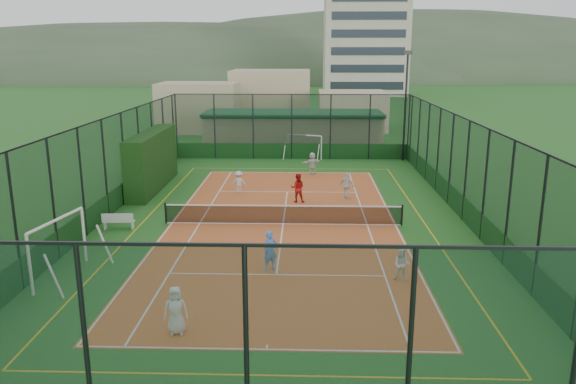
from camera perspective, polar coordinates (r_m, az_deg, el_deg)
name	(u,v)px	position (r m, az deg, el deg)	size (l,w,h in m)	color
ground	(283,224)	(27.59, -0.50, -3.28)	(300.00, 300.00, 0.00)	#266221
court_slab	(283,224)	(27.59, -0.50, -3.27)	(11.17, 23.97, 0.01)	#C9662C
tennis_net	(283,214)	(27.43, -0.50, -2.23)	(11.67, 0.12, 1.06)	black
perimeter_fence	(283,174)	(26.94, -0.51, 1.79)	(18.12, 34.12, 5.00)	black
floodlight_ne	(405,107)	(43.74, 11.83, 8.48)	(0.60, 0.26, 8.25)	black
clubhouse	(293,130)	(48.76, 0.52, 6.33)	(15.20, 7.20, 3.15)	tan
apartment_tower	(366,12)	(109.03, 7.91, 17.68)	(15.00, 12.00, 30.00)	beige
distant_hills	(302,77)	(176.48, 1.46, 11.59)	(200.00, 60.00, 24.00)	#384C33
hedge_left	(152,160)	(35.33, -13.64, 3.13)	(1.19, 7.94, 3.47)	black
white_bench	(119,221)	(27.91, -16.82, -2.80)	(1.49, 0.41, 0.84)	white
futsal_goal_near	(59,249)	(22.68, -22.25, -5.36)	(1.01, 3.47, 2.24)	white
futsal_goal_far	(304,147)	(43.98, 1.68, 4.60)	(2.88, 0.84, 1.86)	white
child_near_left	(176,310)	(17.48, -11.34, -11.69)	(0.73, 0.48, 1.50)	white
child_near_mid	(270,251)	(21.77, -1.81, -5.97)	(0.57, 0.38, 1.57)	#4A7CD3
child_near_right	(402,265)	(21.22, 11.50, -7.26)	(0.61, 0.48, 1.26)	white
child_far_left	(239,182)	(33.44, -5.01, 1.01)	(0.86, 0.50, 1.34)	silver
child_far_right	(347,186)	(32.21, 6.01, 0.66)	(0.90, 0.38, 1.54)	white
child_far_back	(312,163)	(38.44, 2.47, 2.93)	(1.40, 0.45, 1.51)	silver
coach	(298,188)	(31.30, 0.99, 0.42)	(0.79, 0.62, 1.63)	red
tennis_balls	(272,217)	(28.60, -1.67, -2.56)	(5.20, 1.06, 0.07)	#CCE033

